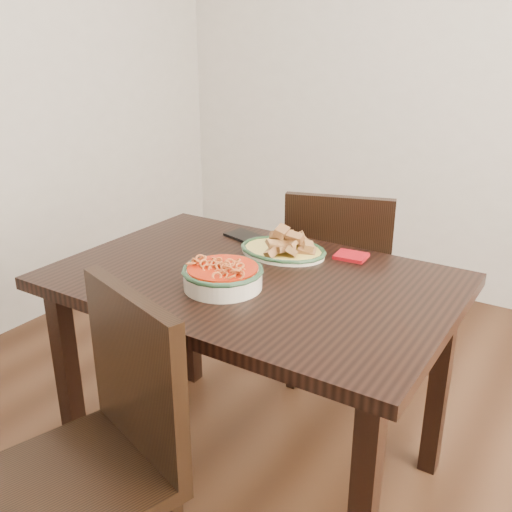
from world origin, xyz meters
The scene contains 9 objects.
floor centered at (0.00, 0.00, 0.00)m, with size 3.50×3.50×0.00m, color #341E10.
wall_back centered at (0.00, 1.75, 1.30)m, with size 3.50×0.10×2.60m, color beige.
dining_table centered at (-0.10, -0.11, 0.66)m, with size 1.24×0.83×0.75m.
chair_far centered at (-0.09, 0.54, 0.50)m, with size 0.53×0.53×0.89m.
chair_near centered at (-0.15, -0.74, 0.50)m, with size 0.53×0.53×0.89m.
fish_plate centered at (-0.12, 0.11, 0.79)m, with size 0.30×0.24×0.11m.
noodle_bowl centered at (-0.13, -0.24, 0.79)m, with size 0.25×0.25×0.08m.
smartphone centered at (-0.31, 0.17, 0.76)m, with size 0.17×0.09×0.01m, color black.
napkin centered at (0.10, 0.20, 0.76)m, with size 0.11×0.09×0.01m, color #990B11.
Camera 1 is at (0.80, -1.51, 1.46)m, focal length 40.00 mm.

